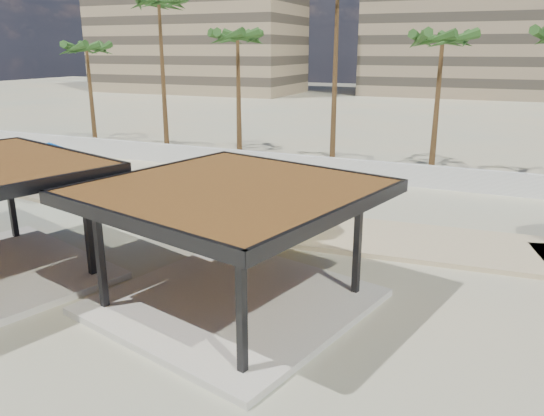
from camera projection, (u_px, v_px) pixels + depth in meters
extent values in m
plane|color=tan|center=(236.00, 306.00, 15.12)|extent=(200.00, 200.00, 0.00)
cube|color=#C6B284|center=(89.00, 196.00, 26.25)|extent=(16.40, 6.19, 0.24)
cube|color=#C6B284|center=(365.00, 237.00, 20.49)|extent=(16.24, 5.11, 0.24)
cube|color=silver|center=(369.00, 171.00, 29.01)|extent=(56.00, 0.30, 1.20)
cube|color=#847259|center=(500.00, 0.00, 78.11)|extent=(38.00, 16.00, 28.00)
cube|color=beige|center=(234.00, 301.00, 15.17)|extent=(8.12, 8.12, 0.20)
cube|color=black|center=(100.00, 255.00, 14.28)|extent=(0.22, 0.22, 3.03)
cube|color=black|center=(227.00, 211.00, 18.10)|extent=(0.22, 0.22, 3.03)
cube|color=black|center=(242.00, 309.00, 11.31)|extent=(0.22, 0.22, 3.03)
cube|color=black|center=(358.00, 243.00, 15.14)|extent=(0.22, 0.22, 3.03)
cube|color=brown|center=(231.00, 191.00, 14.23)|extent=(8.37, 8.37, 0.28)
cube|color=black|center=(126.00, 223.00, 11.63)|extent=(6.78, 1.85, 0.34)
cube|color=black|center=(304.00, 169.00, 16.83)|extent=(6.78, 1.85, 0.34)
cube|color=black|center=(148.00, 173.00, 16.25)|extent=(1.85, 6.78, 0.34)
cube|color=black|center=(342.00, 215.00, 12.21)|extent=(1.85, 6.78, 0.34)
cube|color=black|center=(10.00, 195.00, 19.69)|extent=(0.24, 0.24, 3.22)
cube|color=black|center=(88.00, 225.00, 16.34)|extent=(0.24, 0.24, 3.22)
cube|color=black|center=(66.00, 154.00, 18.21)|extent=(7.11, 2.34, 0.36)
cube|color=black|center=(5.00, 192.00, 13.28)|extent=(2.34, 7.11, 0.36)
cylinder|color=beige|center=(281.00, 232.00, 20.53)|extent=(0.48, 0.48, 0.12)
cylinder|color=#262628|center=(281.00, 204.00, 20.21)|extent=(0.07, 0.07, 2.33)
cone|color=yellow|center=(281.00, 179.00, 19.92)|extent=(3.44, 3.44, 0.68)
cylinder|color=beige|center=(56.00, 200.00, 24.88)|extent=(0.54, 0.54, 0.13)
cylinder|color=#262628|center=(53.00, 174.00, 24.53)|extent=(0.08, 0.08, 2.59)
cone|color=blue|center=(50.00, 150.00, 24.21)|extent=(3.71, 3.71, 0.76)
cube|color=white|center=(62.00, 191.00, 26.20)|extent=(1.20, 2.05, 0.27)
cube|color=white|center=(61.00, 187.00, 26.15)|extent=(1.20, 2.05, 0.06)
cube|color=white|center=(75.00, 180.00, 26.64)|extent=(0.80, 0.82, 0.49)
cone|color=brown|center=(91.00, 98.00, 38.14)|extent=(0.36, 0.36, 7.27)
ellipsoid|color=#264E1B|center=(86.00, 49.00, 37.16)|extent=(3.00, 3.00, 1.80)
cone|color=brown|center=(163.00, 79.00, 35.79)|extent=(0.36, 0.36, 10.13)
ellipsoid|color=#264E1B|center=(159.00, 3.00, 34.41)|extent=(3.00, 3.00, 1.80)
cone|color=brown|center=(239.00, 100.00, 33.30)|extent=(0.36, 0.36, 7.92)
ellipsoid|color=#264E1B|center=(238.00, 38.00, 32.23)|extent=(3.00, 3.00, 1.80)
cone|color=brown|center=(335.00, 76.00, 31.28)|extent=(0.36, 0.36, 11.01)
cone|color=brown|center=(437.00, 109.00, 29.03)|extent=(0.36, 0.36, 7.72)
ellipsoid|color=#264E1B|center=(443.00, 40.00, 27.99)|extent=(3.00, 3.00, 1.80)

